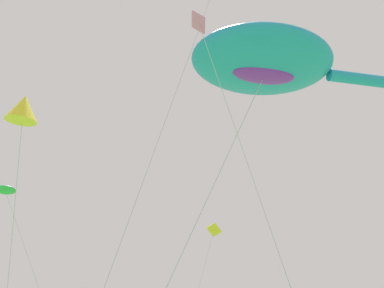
{
  "coord_description": "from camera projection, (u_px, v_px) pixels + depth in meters",
  "views": [
    {
      "loc": [
        -8.75,
        1.41,
        1.77
      ],
      "look_at": [
        0.0,
        8.86,
        7.27
      ],
      "focal_mm": 36.4,
      "sensor_mm": 36.0,
      "label": 1
    }
  ],
  "objects": [
    {
      "name": "small_kite_triangle_green",
      "position": [
        6.0,
        192.0,
        16.69
      ],
      "size": [
        5.17,
        1.0,
        7.4
      ],
      "rotation": [
        0.0,
        0.0,
        2.65
      ],
      "color": "green",
      "rests_on": "ground"
    },
    {
      "name": "big_show_kite",
      "position": [
        269.0,
        64.0,
        15.32
      ],
      "size": [
        11.19,
        9.72,
        11.94
      ],
      "rotation": [
        0.0,
        0.0,
        2.48
      ],
      "color": "#1E8CBF",
      "rests_on": "ground"
    },
    {
      "name": "small_kite_stunt_black",
      "position": [
        23.0,
        109.0,
        11.63
      ],
      "size": [
        3.07,
        3.8,
        8.23
      ],
      "rotation": [
        0.0,
        0.0,
        -0.52
      ],
      "color": "yellow",
      "rests_on": "ground"
    },
    {
      "name": "small_kite_tiny_distant",
      "position": [
        213.0,
        236.0,
        22.04
      ],
      "size": [
        3.69,
        0.78,
        7.3
      ],
      "rotation": [
        0.0,
        0.0,
        -0.34
      ],
      "color": "yellow",
      "rests_on": "ground"
    },
    {
      "name": "small_kite_streamer_purple",
      "position": [
        206.0,
        9.0,
        14.74
      ],
      "size": [
        3.82,
        2.07,
        13.75
      ],
      "rotation": [
        0.0,
        0.0,
        -2.07
      ],
      "color": "green",
      "rests_on": "ground"
    },
    {
      "name": "small_kite_box_yellow",
      "position": [
        208.0,
        50.0,
        12.3
      ],
      "size": [
        4.51,
        1.37,
        11.01
      ],
      "rotation": [
        0.0,
        0.0,
        -1.16
      ],
      "color": "pink",
      "rests_on": "ground"
    }
  ]
}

